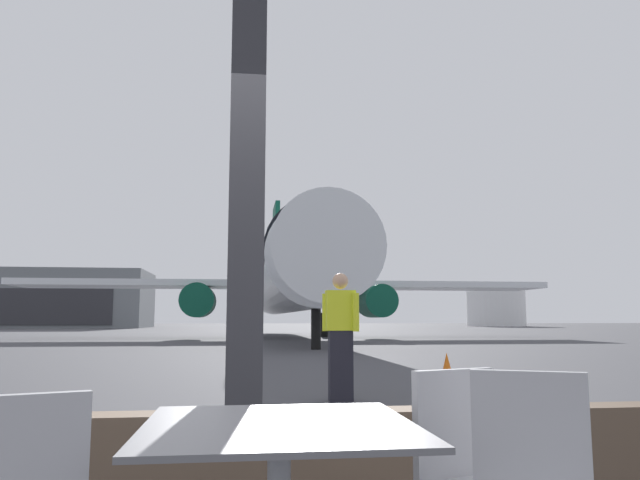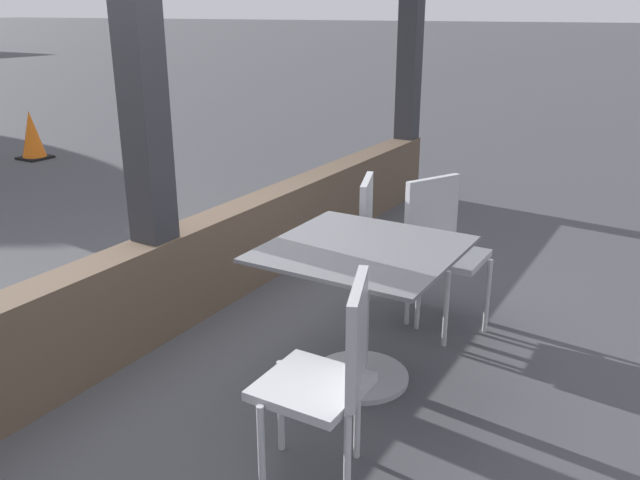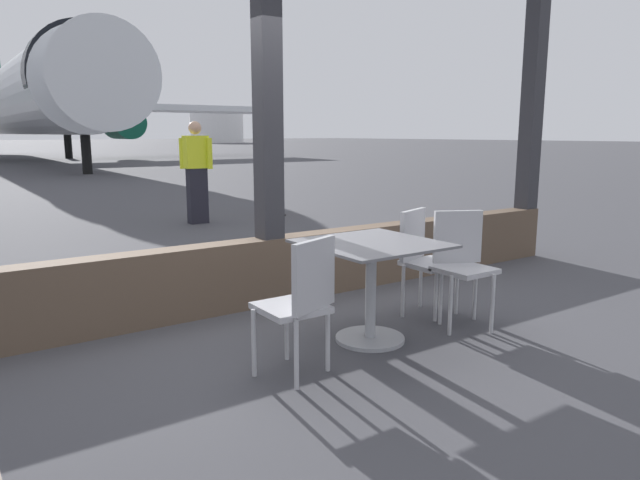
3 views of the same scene
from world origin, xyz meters
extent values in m
plane|color=#424247|center=(0.00, 40.00, 0.00)|extent=(220.00, 220.00, 0.00)
cube|color=brown|center=(0.00, 0.00, 0.30)|extent=(7.63, 0.24, 0.60)
cube|color=#2D2D33|center=(0.00, 0.00, 1.74)|extent=(0.20, 0.20, 3.48)
cube|color=slate|center=(0.12, -1.30, 0.74)|extent=(0.92, 0.92, 0.02)
cube|color=#B2B2B7|center=(1.01, -1.33, 0.71)|extent=(0.38, 0.22, 0.43)
cube|color=#B2B2B7|center=(-0.63, -1.65, 0.68)|extent=(0.39, 0.18, 0.44)
cube|color=#B2B2B7|center=(0.86, -0.95, 0.69)|extent=(0.39, 0.18, 0.43)
cylinder|color=silver|center=(2.71, 32.63, 3.44)|extent=(3.92, 29.38, 3.92)
cone|color=silver|center=(2.71, 16.64, 3.44)|extent=(3.72, 2.60, 3.72)
cylinder|color=black|center=(2.71, 18.54, 3.59)|extent=(4.00, 0.90, 4.00)
cube|color=silver|center=(-5.56, 33.11, 3.14)|extent=(14.57, 4.20, 0.36)
cube|color=silver|center=(10.97, 33.11, 3.14)|extent=(14.57, 4.20, 0.36)
cylinder|color=#0C4C38|center=(-2.45, 31.71, 2.14)|extent=(1.90, 3.20, 1.90)
cylinder|color=#0C4C38|center=(7.87, 31.71, 2.14)|extent=(1.90, 3.20, 1.90)
cube|color=#0C4C38|center=(2.71, 45.82, 7.80)|extent=(0.36, 4.40, 5.20)
cylinder|color=black|center=(2.71, 18.84, 0.74)|extent=(0.36, 0.36, 1.48)
cylinder|color=black|center=(0.31, 34.11, 0.74)|extent=(0.44, 0.44, 1.48)
cylinder|color=black|center=(5.11, 34.11, 0.74)|extent=(0.44, 0.44, 1.48)
cube|color=black|center=(1.34, 4.87, 0.47)|extent=(0.32, 0.20, 0.95)
cube|color=yellow|center=(1.34, 4.87, 1.23)|extent=(0.40, 0.22, 0.55)
sphere|color=tan|center=(1.34, 4.87, 1.63)|extent=(0.22, 0.22, 0.22)
cylinder|color=yellow|center=(1.53, 4.72, 1.20)|extent=(0.09, 0.09, 0.52)
cylinder|color=yellow|center=(1.15, 5.02, 1.20)|extent=(0.09, 0.09, 0.52)
cone|color=orange|center=(2.87, 4.95, 0.32)|extent=(0.32, 0.32, 0.63)
cube|color=black|center=(2.87, 4.95, 0.01)|extent=(0.36, 0.36, 0.03)
cube|color=slate|center=(-22.34, 78.05, 3.60)|extent=(20.46, 13.09, 7.20)
cube|color=#2D2D33|center=(-22.34, 71.46, 2.52)|extent=(14.32, 0.10, 4.32)
cylinder|color=white|center=(38.74, 85.83, 2.66)|extent=(8.78, 8.78, 5.32)
camera|label=1|loc=(-0.02, -3.44, 1.11)|focal=34.04mm
camera|label=2|loc=(-2.66, -2.67, 1.88)|focal=36.91mm
camera|label=3|loc=(-2.55, -4.50, 1.54)|focal=32.42mm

